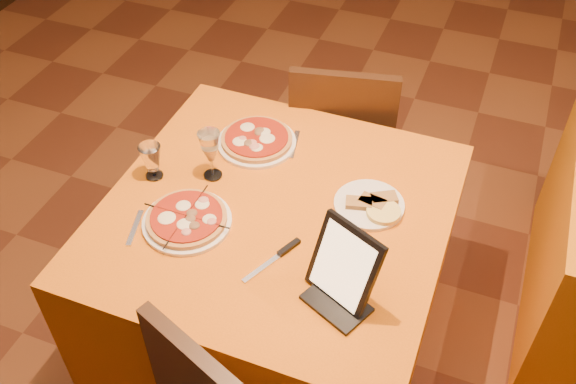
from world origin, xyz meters
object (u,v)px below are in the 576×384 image
(main_table, at_px, (277,280))
(water_glass, at_px, (152,162))
(chair_main_far, at_px, (343,138))
(tablet, at_px, (344,265))
(wine_glass, at_px, (211,155))
(pizza_near, at_px, (187,220))
(pizza_far, at_px, (257,141))

(main_table, relative_size, water_glass, 8.46)
(chair_main_far, distance_m, tablet, 1.14)
(wine_glass, relative_size, tablet, 0.78)
(wine_glass, distance_m, tablet, 0.64)
(pizza_near, height_order, water_glass, water_glass)
(pizza_far, distance_m, tablet, 0.72)
(main_table, distance_m, pizza_near, 0.49)
(pizza_near, distance_m, water_glass, 0.27)
(tablet, bearing_deg, chair_main_far, 130.93)
(pizza_far, xyz_separation_m, wine_glass, (-0.07, -0.21, 0.08))
(chair_main_far, height_order, wine_glass, wine_glass)
(wine_glass, height_order, water_glass, wine_glass)
(chair_main_far, distance_m, pizza_far, 0.62)
(pizza_near, distance_m, tablet, 0.56)
(wine_glass, bearing_deg, water_glass, -158.46)
(pizza_near, bearing_deg, pizza_far, 83.51)
(wine_glass, bearing_deg, tablet, -28.94)
(main_table, bearing_deg, chair_main_far, 90.00)
(pizza_near, height_order, tablet, tablet)
(main_table, relative_size, pizza_far, 3.85)
(pizza_far, relative_size, tablet, 1.17)
(pizza_far, distance_m, water_glass, 0.39)
(chair_main_far, bearing_deg, tablet, 94.33)
(wine_glass, height_order, tablet, tablet)
(water_glass, bearing_deg, main_table, 0.64)
(wine_glass, bearing_deg, main_table, -14.75)
(main_table, height_order, tablet, tablet)
(chair_main_far, height_order, pizza_near, chair_main_far)
(pizza_far, bearing_deg, chair_main_far, 69.41)
(pizza_far, bearing_deg, main_table, -56.27)
(pizza_near, xyz_separation_m, wine_glass, (-0.02, 0.23, 0.08))
(chair_main_far, bearing_deg, pizza_far, 57.28)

